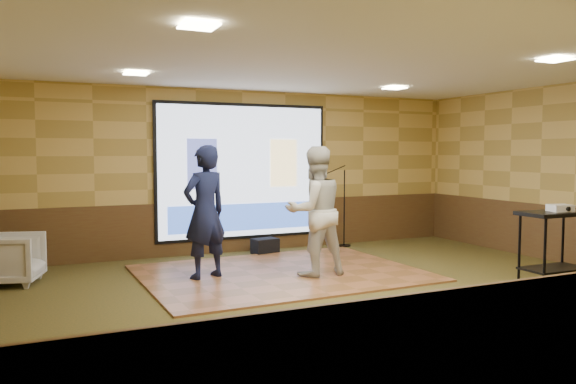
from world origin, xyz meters
name	(u,v)px	position (x,y,z in m)	size (l,w,h in m)	color
ground	(333,293)	(0.00, 0.00, 0.00)	(9.00, 9.00, 0.00)	#333B1A
room_shell	(334,134)	(0.00, 0.00, 2.09)	(9.04, 7.04, 3.02)	tan
wainscot_back	(243,226)	(0.00, 3.48, 0.47)	(9.00, 0.04, 0.95)	#4C2D19
wainscot_front	(558,337)	(0.00, -3.48, 0.47)	(9.00, 0.04, 0.95)	#4C2D19
wainscot_right	(572,236)	(4.48, 0.00, 0.47)	(0.04, 7.00, 0.95)	#4C2D19
projector_screen	(244,173)	(0.00, 3.44, 1.47)	(3.32, 0.06, 2.52)	black
downlight_nw	(136,74)	(-2.20, 1.80, 2.97)	(0.32, 0.32, 0.02)	beige
downlight_ne	(395,88)	(2.20, 1.80, 2.97)	(0.32, 0.32, 0.02)	beige
downlight_sw	(199,26)	(-2.20, -1.50, 2.97)	(0.32, 0.32, 0.02)	beige
downlight_se	(555,60)	(2.20, -1.50, 2.97)	(0.32, 0.32, 0.02)	beige
dance_floor	(281,273)	(-0.16, 1.35, 0.01)	(4.12, 3.14, 0.03)	#975C37
player_left	(205,212)	(-1.32, 1.46, 0.99)	(0.70, 0.46, 1.93)	#121839
player_right	(315,211)	(0.22, 0.96, 0.99)	(0.93, 0.73, 1.92)	beige
av_table	(555,233)	(2.92, -0.97, 0.75)	(1.00, 0.53, 1.05)	black
projector	(560,208)	(2.97, -1.01, 1.10)	(0.28, 0.24, 0.09)	white
mic_stand	(342,221)	(1.95, 3.18, 0.49)	(0.64, 0.26, 1.63)	black
banquet_chair	(11,259)	(-3.89, 2.30, 0.36)	(0.77, 0.79, 0.72)	gray
duffel_bag	(265,246)	(0.26, 3.03, 0.14)	(0.45, 0.30, 0.28)	black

